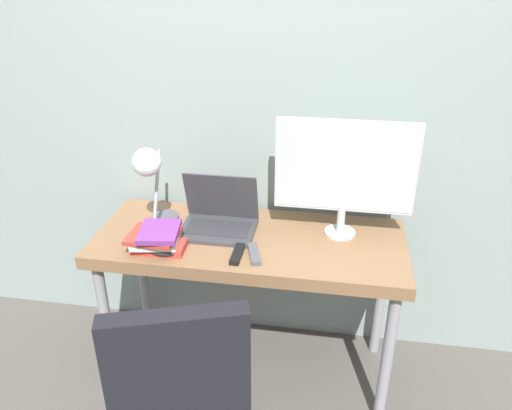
{
  "coord_description": "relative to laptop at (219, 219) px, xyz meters",
  "views": [
    {
      "loc": [
        0.35,
        -1.64,
        1.92
      ],
      "look_at": [
        0.04,
        0.26,
        0.96
      ],
      "focal_mm": 35.0,
      "sensor_mm": 36.0,
      "label": 1
    }
  ],
  "objects": [
    {
      "name": "desk",
      "position": [
        0.15,
        -0.05,
        -0.13
      ],
      "size": [
        1.4,
        0.58,
        0.78
      ],
      "color": "brown",
      "rests_on": "ground_plane"
    },
    {
      "name": "tv_remote",
      "position": [
        0.2,
        -0.21,
        -0.04
      ],
      "size": [
        0.08,
        0.17,
        0.02
      ],
      "color": "#4C4C51",
      "rests_on": "desk"
    },
    {
      "name": "book_stack",
      "position": [
        -0.22,
        -0.23,
        0.0
      ],
      "size": [
        0.24,
        0.22,
        0.1
      ],
      "color": "#B2382D",
      "rests_on": "desk"
    },
    {
      "name": "desk_lamp",
      "position": [
        -0.28,
        -0.08,
        0.25
      ],
      "size": [
        0.13,
        0.29,
        0.42
      ],
      "color": "#4C4C51",
      "rests_on": "desk"
    },
    {
      "name": "office_chair",
      "position": [
        0.03,
        -0.76,
        -0.28
      ],
      "size": [
        0.6,
        0.62,
        0.99
      ],
      "color": "black",
      "rests_on": "ground_plane"
    },
    {
      "name": "media_remote",
      "position": [
        0.13,
        -0.22,
        -0.04
      ],
      "size": [
        0.04,
        0.16,
        0.02
      ],
      "color": "black",
      "rests_on": "desk"
    },
    {
      "name": "ground_plane",
      "position": [
        0.15,
        -0.34,
        -0.83
      ],
      "size": [
        12.0,
        12.0,
        0.0
      ],
      "primitive_type": "plane",
      "color": "#514C47"
    },
    {
      "name": "monitor",
      "position": [
        0.56,
        0.05,
        0.26
      ],
      "size": [
        0.61,
        0.14,
        0.54
      ],
      "color": "#B7B7BC",
      "rests_on": "desk"
    },
    {
      "name": "wall_back",
      "position": [
        0.15,
        0.3,
        0.47
      ],
      "size": [
        8.0,
        0.05,
        2.6
      ],
      "color": "gray",
      "rests_on": "ground_plane"
    },
    {
      "name": "laptop",
      "position": [
        0.0,
        0.0,
        0.0
      ],
      "size": [
        0.34,
        0.26,
        0.26
      ],
      "color": "#38383D",
      "rests_on": "desk"
    },
    {
      "name": "game_controller",
      "position": [
        -0.18,
        -0.25,
        -0.03
      ],
      "size": [
        0.15,
        0.09,
        0.04
      ],
      "color": "black",
      "rests_on": "desk"
    }
  ]
}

